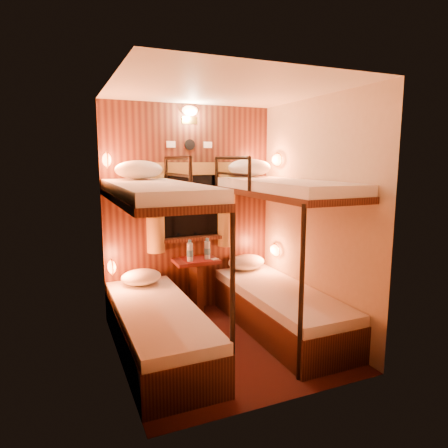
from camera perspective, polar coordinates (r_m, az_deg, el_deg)
name	(u,v)px	position (r m, az deg, el deg)	size (l,w,h in m)	color
floor	(225,343)	(4.09, 0.16, -16.67)	(2.10, 2.10, 0.00)	#340E0E
ceiling	(225,89)	(3.73, 0.18, 18.72)	(2.10, 2.10, 0.00)	silver
wall_back	(190,210)	(4.70, -4.92, 2.03)	(2.40, 2.40, 0.00)	#C6B293
wall_front	(285,245)	(2.81, 8.72, -2.92)	(2.40, 2.40, 0.00)	#C6B293
wall_left	(116,230)	(3.46, -15.24, -0.85)	(2.40, 2.40, 0.00)	#C6B293
wall_right	(314,217)	(4.22, 12.75, 1.02)	(2.40, 2.40, 0.00)	#C6B293
back_panel	(190,210)	(4.68, -4.86, 2.01)	(2.00, 0.03, 2.40)	black
bunk_left	(157,295)	(3.74, -9.55, -10.03)	(0.72, 1.90, 1.82)	black
bunk_right	(280,279)	(4.22, 7.97, -7.77)	(0.72, 1.90, 1.82)	black
window	(191,212)	(4.65, -4.74, 1.74)	(1.00, 0.12, 0.79)	black
curtains	(192,205)	(4.61, -4.62, 2.71)	(1.10, 0.22, 1.00)	olive
back_fixtures	(190,118)	(4.63, -4.90, 14.90)	(0.54, 0.09, 0.48)	black
reading_lamps	(200,210)	(4.36, -3.48, 2.03)	(2.00, 0.20, 1.25)	#F05A24
table	(196,279)	(4.67, -4.01, -7.84)	(0.50, 0.34, 0.66)	#541513
bottle_left	(190,252)	(4.50, -4.90, -4.03)	(0.07, 0.07, 0.25)	#99BFE5
bottle_right	(207,250)	(4.58, -2.41, -3.76)	(0.07, 0.07, 0.25)	#99BFE5
sachet_a	(214,259)	(4.60, -1.37, -5.02)	(0.08, 0.06, 0.01)	silver
sachet_b	(196,258)	(4.68, -4.05, -4.81)	(0.07, 0.05, 0.00)	silver
pillow_lower_left	(141,277)	(4.39, -11.73, -7.43)	(0.43, 0.31, 0.17)	silver
pillow_lower_right	(246,262)	(4.89, 3.20, -5.46)	(0.46, 0.33, 0.18)	silver
pillow_upper_left	(139,170)	(4.15, -12.07, 7.59)	(0.48, 0.34, 0.19)	silver
pillow_upper_right	(250,168)	(4.67, 3.68, 8.03)	(0.52, 0.37, 0.20)	silver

